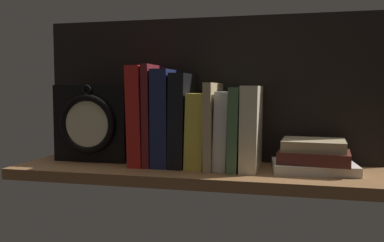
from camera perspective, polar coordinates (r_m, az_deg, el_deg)
name	(u,v)px	position (r cm, az deg, el deg)	size (l,w,h in cm)	color
ground_plane	(195,173)	(97.02, 0.46, -7.16)	(85.74, 23.77, 2.50)	brown
back_panel	(206,90)	(106.05, 1.88, 4.35)	(85.74, 1.20, 36.19)	black
book_red_requiem	(143,115)	(101.50, -6.74, 0.77)	(3.32, 14.19, 23.63)	red
book_maroon_dawkins	(154,115)	(100.55, -5.24, 0.83)	(1.69, 13.58, 23.94)	maroon
book_navy_bierce	(166,118)	(99.61, -3.54, 0.48)	(3.97, 13.35, 22.79)	#192147
book_black_skeptic	(183,120)	(98.51, -1.28, 0.17)	(3.58, 13.75, 21.84)	black
book_yellow_seinlanguage	(200,130)	(97.72, 1.09, -1.23)	(4.16, 13.21, 17.20)	gold
book_tan_shortstories	(214,125)	(96.94, 2.98, -0.56)	(1.80, 16.32, 19.64)	tan
book_white_catcher	(225,130)	(96.57, 4.54, -1.19)	(2.95, 13.88, 17.62)	silver
book_green_romantic	(237,128)	(96.11, 6.24, -0.93)	(2.22, 16.60, 18.61)	#476B44
book_cream_twain	(252,127)	(95.72, 8.20, -0.87)	(3.76, 16.27, 18.94)	beige
framed_clock	(92,123)	(107.36, -13.61, -0.30)	(19.24, 6.62, 19.29)	black
book_stack_side	(314,157)	(95.74, 16.42, -4.77)	(18.78, 14.23, 7.07)	beige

